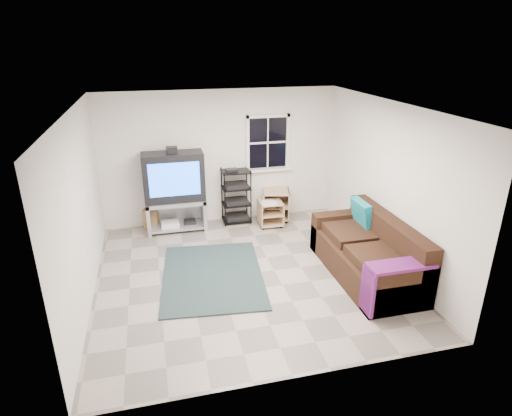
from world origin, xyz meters
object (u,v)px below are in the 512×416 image
object	(u,v)px
tv_unit	(174,185)
side_table_right	(270,211)
av_rack	(236,199)
side_table_left	(276,203)
sofa	(369,254)

from	to	relation	value
tv_unit	side_table_right	size ratio (longest dim) A/B	3.15
av_rack	side_table_left	bearing A→B (deg)	-1.30
tv_unit	side_table_right	world-z (taller)	tv_unit
av_rack	sofa	xyz separation A→B (m)	(1.57, -2.55, -0.13)
av_rack	sofa	size ratio (longest dim) A/B	0.50
av_rack	tv_unit	bearing A→B (deg)	-176.28
tv_unit	av_rack	size ratio (longest dim) A/B	1.48
tv_unit	side_table_right	bearing A→B (deg)	-7.52
av_rack	side_table_right	distance (m)	0.71
tv_unit	side_table_left	bearing A→B (deg)	1.69
tv_unit	av_rack	bearing A→B (deg)	3.72
side_table_left	sofa	world-z (taller)	sofa
av_rack	sofa	distance (m)	3.00
side_table_right	av_rack	bearing A→B (deg)	152.63
side_table_left	sofa	bearing A→B (deg)	-73.45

